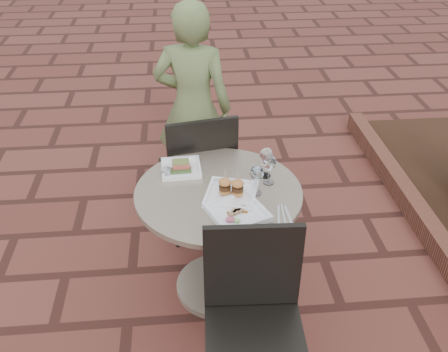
{
  "coord_description": "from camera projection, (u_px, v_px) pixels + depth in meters",
  "views": [
    {
      "loc": [
        -0.04,
        -2.37,
        2.26
      ],
      "look_at": [
        0.16,
        -0.19,
        0.82
      ],
      "focal_mm": 40.0,
      "sensor_mm": 36.0,
      "label": 1
    }
  ],
  "objects": [
    {
      "name": "cafe_table",
      "position": [
        219.0,
        226.0,
        2.8
      ],
      "size": [
        0.9,
        0.9,
        0.73
      ],
      "color": "gray",
      "rests_on": "ground"
    },
    {
      "name": "plate_salmon",
      "position": [
        181.0,
        168.0,
        2.83
      ],
      "size": [
        0.23,
        0.23,
        0.06
      ],
      "rotation": [
        0.0,
        0.0,
        0.04
      ],
      "color": "white",
      "rests_on": "cafe_table"
    },
    {
      "name": "wine_glass_far",
      "position": [
        269.0,
        164.0,
        2.66
      ],
      "size": [
        0.07,
        0.07,
        0.17
      ],
      "color": "white",
      "rests_on": "cafe_table"
    },
    {
      "name": "ground",
      "position": [
        197.0,
        267.0,
        3.22
      ],
      "size": [
        60.0,
        60.0,
        0.0
      ],
      "primitive_type": "plane",
      "color": "#5C2C24",
      "rests_on": "ground"
    },
    {
      "name": "planter_curb",
      "position": [
        419.0,
        215.0,
        3.55
      ],
      "size": [
        0.12,
        3.0,
        0.15
      ],
      "primitive_type": "cube",
      "color": "brown",
      "rests_on": "ground"
    },
    {
      "name": "plate_tuna",
      "position": [
        237.0,
        212.0,
        2.48
      ],
      "size": [
        0.34,
        0.34,
        0.03
      ],
      "rotation": [
        0.0,
        0.0,
        0.39
      ],
      "color": "white",
      "rests_on": "cafe_table"
    },
    {
      "name": "chair_far",
      "position": [
        200.0,
        167.0,
        3.21
      ],
      "size": [
        0.51,
        0.51,
        0.93
      ],
      "rotation": [
        0.0,
        0.0,
        3.33
      ],
      "color": "black",
      "rests_on": "ground"
    },
    {
      "name": "cutlery_set",
      "position": [
        284.0,
        217.0,
        2.47
      ],
      "size": [
        0.1,
        0.21,
        0.0
      ],
      "primitive_type": null,
      "rotation": [
        0.0,
        0.0,
        -0.03
      ],
      "color": "silver",
      "rests_on": "cafe_table"
    },
    {
      "name": "wine_glass_mid",
      "position": [
        266.0,
        157.0,
        2.72
      ],
      "size": [
        0.08,
        0.08,
        0.18
      ],
      "color": "white",
      "rests_on": "cafe_table"
    },
    {
      "name": "plate_sliders",
      "position": [
        231.0,
        192.0,
        2.6
      ],
      "size": [
        0.32,
        0.32,
        0.17
      ],
      "rotation": [
        0.0,
        0.0,
        -0.28
      ],
      "color": "white",
      "rests_on": "cafe_table"
    },
    {
      "name": "chair_near",
      "position": [
        254.0,
        308.0,
        2.22
      ],
      "size": [
        0.46,
        0.46,
        0.93
      ],
      "rotation": [
        0.0,
        0.0,
        -0.05
      ],
      "color": "black",
      "rests_on": "ground"
    },
    {
      "name": "wine_glass_right",
      "position": [
        257.0,
        174.0,
        2.58
      ],
      "size": [
        0.07,
        0.07,
        0.17
      ],
      "color": "white",
      "rests_on": "cafe_table"
    },
    {
      "name": "diner",
      "position": [
        193.0,
        108.0,
        3.47
      ],
      "size": [
        0.61,
        0.48,
        1.5
      ],
      "primitive_type": "imported",
      "rotation": [
        0.0,
        0.0,
        2.91
      ],
      "color": "#5E703E",
      "rests_on": "ground"
    },
    {
      "name": "steel_ramekin",
      "position": [
        166.0,
        172.0,
        2.78
      ],
      "size": [
        0.06,
        0.06,
        0.04
      ],
      "primitive_type": "cylinder",
      "rotation": [
        0.0,
        0.0,
        0.05
      ],
      "color": "silver",
      "rests_on": "cafe_table"
    }
  ]
}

